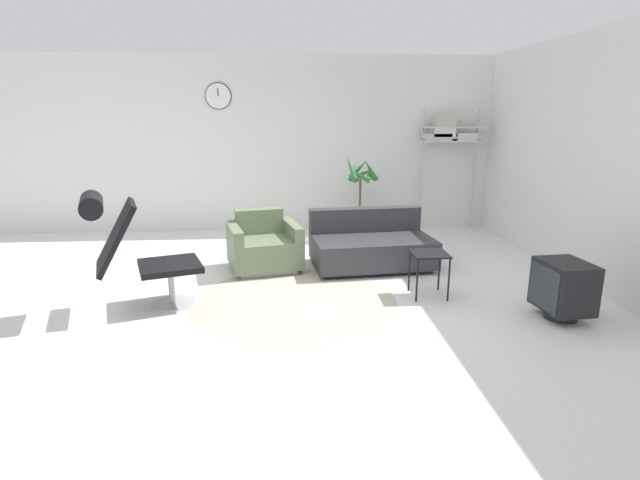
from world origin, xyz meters
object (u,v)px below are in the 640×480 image
couch_low (371,247)px  shelf_unit (448,134)px  potted_plant (360,203)px  side_table (429,259)px  armchair_red (264,247)px  crt_television (563,288)px  lounge_chair (129,241)px

couch_low → shelf_unit: bearing=-134.8°
potted_plant → side_table: bearing=-82.3°
side_table → potted_plant: 2.66m
armchair_red → crt_television: size_ratio=1.79×
potted_plant → shelf_unit: shelf_unit is taller
armchair_red → potted_plant: potted_plant is taller
potted_plant → lounge_chair: bearing=-133.1°
crt_television → couch_low: bearing=34.9°
crt_television → shelf_unit: size_ratio=0.28×
lounge_chair → crt_television: bearing=63.8°
lounge_chair → couch_low: (2.58, 1.32, -0.46)m
armchair_red → crt_television: 3.39m
lounge_chair → armchair_red: (1.22, 1.30, -0.44)m
side_table → crt_television: (1.10, -0.68, -0.11)m
armchair_red → couch_low: bearing=167.7°
armchair_red → couch_low: size_ratio=0.64×
couch_low → crt_television: couch_low is taller
armchair_red → side_table: size_ratio=2.10×
side_table → crt_television: 1.29m
shelf_unit → couch_low: bearing=-128.9°
shelf_unit → side_table: bearing=-110.0°
crt_television → shelf_unit: (0.00, 3.70, 1.28)m
potted_plant → shelf_unit: bearing=14.9°
shelf_unit → lounge_chair: bearing=-141.9°
armchair_red → crt_television: bearing=135.0°
potted_plant → armchair_red: bearing=-133.0°
couch_low → crt_television: size_ratio=2.80×
lounge_chair → potted_plant: size_ratio=0.91×
couch_low → potted_plant: 1.54m
lounge_chair → armchair_red: 1.83m
couch_low → side_table: (0.43, -1.13, 0.16)m
armchair_red → shelf_unit: 3.70m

